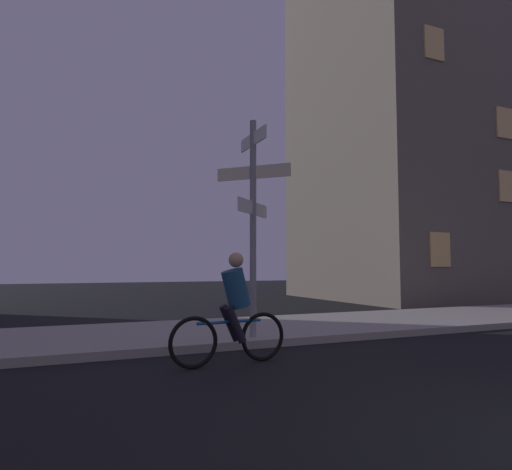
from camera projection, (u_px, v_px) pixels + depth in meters
sidewalk_kerb at (253, 330)px, 9.57m from camera, size 40.00×3.49×0.14m
signpost at (253, 210)px, 8.30m from camera, size 1.05×1.15×3.98m
cyclist at (233, 312)px, 6.52m from camera, size 1.82×0.36×1.61m
building_right_block at (424, 108)px, 21.33m from camera, size 10.54×8.28×17.84m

